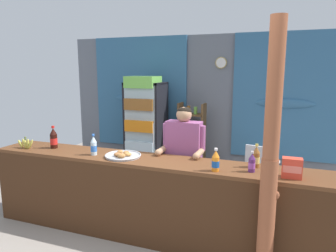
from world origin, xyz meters
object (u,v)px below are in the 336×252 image
stall_counter (159,195)px  pastry_tray (123,155)px  soda_bottle_cola (54,139)px  timber_post (270,165)px  soda_bottle_orange_soda (216,161)px  soda_bottle_water (94,146)px  shopkeeper (183,152)px  banana_bunch (26,144)px  plastic_lawn_chair (261,168)px  soda_bottle_iced_tea (256,157)px  soda_bottle_grape_soda (252,163)px  snack_box_crackers (292,168)px  drink_fridge (145,124)px  bottle_shelf_rack (192,139)px

stall_counter → pastry_tray: size_ratio=10.36×
soda_bottle_cola → timber_post: bearing=-8.8°
soda_bottle_orange_soda → soda_bottle_water: soda_bottle_water is taller
timber_post → shopkeeper: size_ratio=1.58×
soda_bottle_water → banana_bunch: size_ratio=0.95×
shopkeeper → stall_counter: bearing=-101.8°
plastic_lawn_chair → banana_bunch: 3.40m
timber_post → plastic_lawn_chair: 2.12m
shopkeeper → soda_bottle_water: (-0.98, -0.50, 0.11)m
soda_bottle_iced_tea → soda_bottle_water: soda_bottle_water is taller
soda_bottle_cola → soda_bottle_grape_soda: soda_bottle_cola is taller
soda_bottle_orange_soda → pastry_tray: 1.14m
snack_box_crackers → pastry_tray: size_ratio=0.45×
timber_post → pastry_tray: timber_post is taller
soda_bottle_orange_soda → banana_bunch: soda_bottle_orange_soda is taller
shopkeeper → soda_bottle_grape_soda: 1.00m
soda_bottle_cola → soda_bottle_orange_soda: 2.19m
timber_post → stall_counter: bearing=167.1°
shopkeeper → soda_bottle_iced_tea: shopkeeper is taller
soda_bottle_grape_soda → snack_box_crackers: bearing=-7.2°
soda_bottle_cola → soda_bottle_water: size_ratio=1.15×
shopkeeper → soda_bottle_cola: 1.71m
shopkeeper → banana_bunch: shopkeeper is taller
soda_bottle_grape_soda → soda_bottle_iced_tea: soda_bottle_iced_tea is taller
timber_post → plastic_lawn_chair: bearing=94.8°
drink_fridge → soda_bottle_water: 1.96m
timber_post → pastry_tray: bearing=167.7°
soda_bottle_grape_soda → banana_bunch: (-2.86, -0.05, -0.03)m
soda_bottle_orange_soda → stall_counter: bearing=176.8°
stall_counter → plastic_lawn_chair: size_ratio=5.16×
bottle_shelf_rack → shopkeeper: 1.82m
pastry_tray → stall_counter: bearing=-10.8°
shopkeeper → soda_bottle_iced_tea: size_ratio=6.04×
plastic_lawn_chair → snack_box_crackers: (0.36, -1.73, 0.57)m
plastic_lawn_chair → pastry_tray: 2.27m
soda_bottle_water → snack_box_crackers: 2.22m
bottle_shelf_rack → pastry_tray: (-0.21, -2.22, 0.26)m
soda_bottle_iced_tea → bottle_shelf_rack: bearing=121.9°
shopkeeper → snack_box_crackers: bearing=-23.2°
shopkeeper → timber_post: bearing=-37.9°
bottle_shelf_rack → snack_box_crackers: bottle_shelf_rack is taller
pastry_tray → banana_bunch: size_ratio=1.59×
shopkeeper → snack_box_crackers: shopkeeper is taller
shopkeeper → banana_bunch: size_ratio=5.68×
timber_post → pastry_tray: (-1.66, 0.36, -0.17)m
stall_counter → plastic_lawn_chair: 2.01m
pastry_tray → drink_fridge: bearing=106.7°
soda_bottle_cola → soda_bottle_water: soda_bottle_cola is taller
soda_bottle_water → pastry_tray: soda_bottle_water is taller
stall_counter → shopkeeper: size_ratio=2.90×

